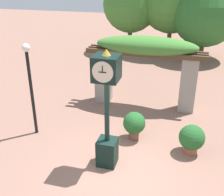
{
  "coord_description": "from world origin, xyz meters",
  "views": [
    {
      "loc": [
        1.53,
        -6.03,
        5.03
      ],
      "look_at": [
        -0.34,
        0.73,
        1.83
      ],
      "focal_mm": 45.0,
      "sensor_mm": 36.0,
      "label": 1
    }
  ],
  "objects_px": {
    "potted_plant_near_left": "(192,138)",
    "lamp_post": "(30,78)",
    "potted_plant_near_right": "(134,124)",
    "pedestal_clock": "(107,108)"
  },
  "relations": [
    {
      "from": "potted_plant_near_left",
      "to": "potted_plant_near_right",
      "type": "relative_size",
      "value": 0.97
    },
    {
      "from": "lamp_post",
      "to": "potted_plant_near_left",
      "type": "bearing_deg",
      "value": 2.39
    },
    {
      "from": "pedestal_clock",
      "to": "potted_plant_near_right",
      "type": "xyz_separation_m",
      "value": [
        0.47,
        1.47,
        -1.22
      ]
    },
    {
      "from": "potted_plant_near_right",
      "to": "lamp_post",
      "type": "height_order",
      "value": "lamp_post"
    },
    {
      "from": "potted_plant_near_left",
      "to": "lamp_post",
      "type": "distance_m",
      "value": 5.27
    },
    {
      "from": "pedestal_clock",
      "to": "potted_plant_near_right",
      "type": "distance_m",
      "value": 1.97
    },
    {
      "from": "potted_plant_near_right",
      "to": "potted_plant_near_left",
      "type": "bearing_deg",
      "value": -9.45
    },
    {
      "from": "potted_plant_near_left",
      "to": "lamp_post",
      "type": "relative_size",
      "value": 0.3
    },
    {
      "from": "potted_plant_near_left",
      "to": "potted_plant_near_right",
      "type": "distance_m",
      "value": 1.82
    },
    {
      "from": "potted_plant_near_left",
      "to": "lamp_post",
      "type": "xyz_separation_m",
      "value": [
        -5.05,
        -0.21,
        1.48
      ]
    }
  ]
}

